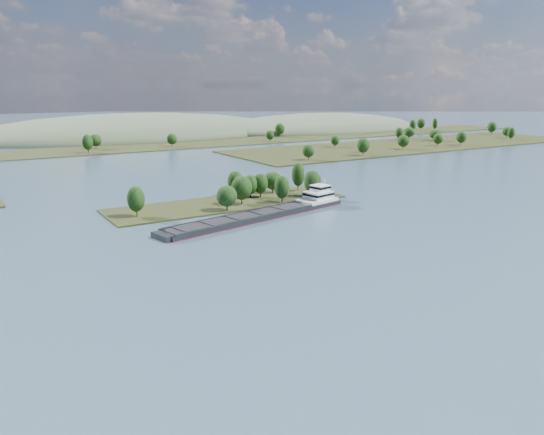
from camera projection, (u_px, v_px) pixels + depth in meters
ground at (312, 238)px, 170.82m from camera, size 1800.00×1800.00×0.00m
tree_island at (243, 193)px, 222.15m from camera, size 100.00×32.39×14.46m
right_bank at (414, 144)px, 436.37m from camera, size 320.00×90.00×14.03m
back_shoreline at (108, 149)px, 406.44m from camera, size 900.00×60.00×15.28m
hill_east at (319, 130)px, 592.03m from camera, size 260.00×140.00×36.00m
hill_west at (135, 136)px, 516.01m from camera, size 320.00×160.00×44.00m
cargo_barge at (269, 212)px, 199.98m from camera, size 84.15×26.84×11.34m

